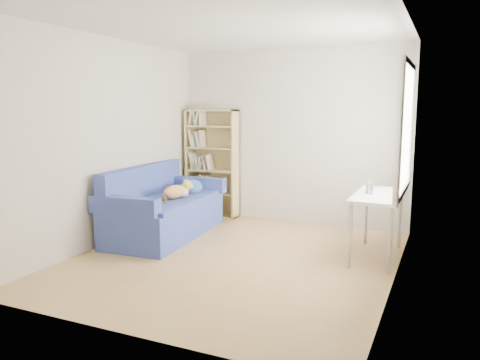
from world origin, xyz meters
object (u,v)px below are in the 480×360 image
(sofa, at_px, (164,210))
(desk, at_px, (378,201))
(bookshelf, at_px, (212,167))
(pen_cup, at_px, (369,188))

(sofa, height_order, desk, sofa)
(sofa, bearing_deg, desk, -0.21)
(bookshelf, distance_m, desk, 2.95)
(sofa, height_order, bookshelf, bookshelf)
(sofa, xyz_separation_m, bookshelf, (0.07, 1.31, 0.44))
(desk, bearing_deg, sofa, -175.82)
(pen_cup, bearing_deg, sofa, -176.52)
(desk, bearing_deg, bookshelf, 157.86)
(bookshelf, xyz_separation_m, desk, (2.73, -1.11, -0.12))
(desk, relative_size, pen_cup, 6.78)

